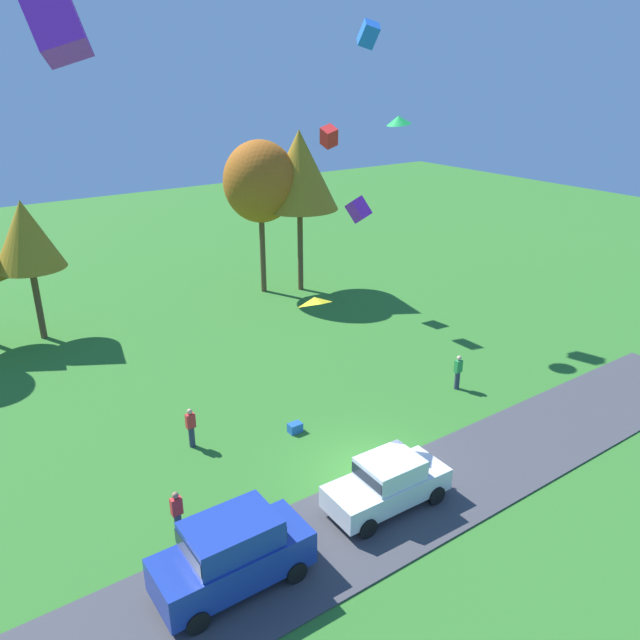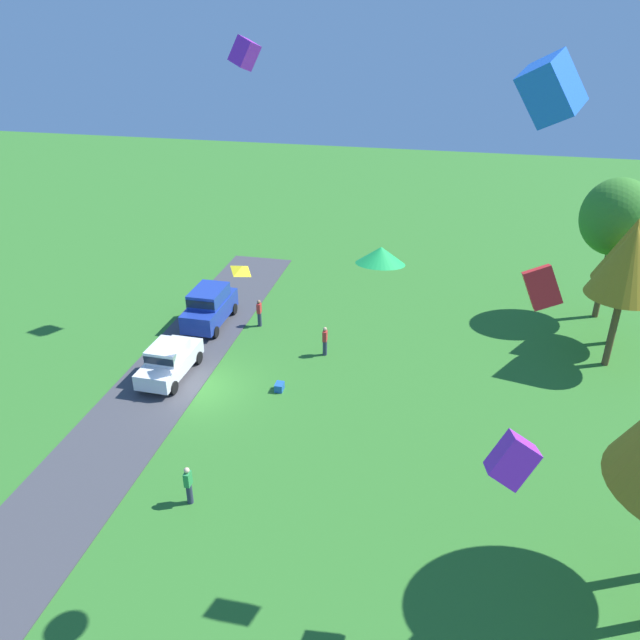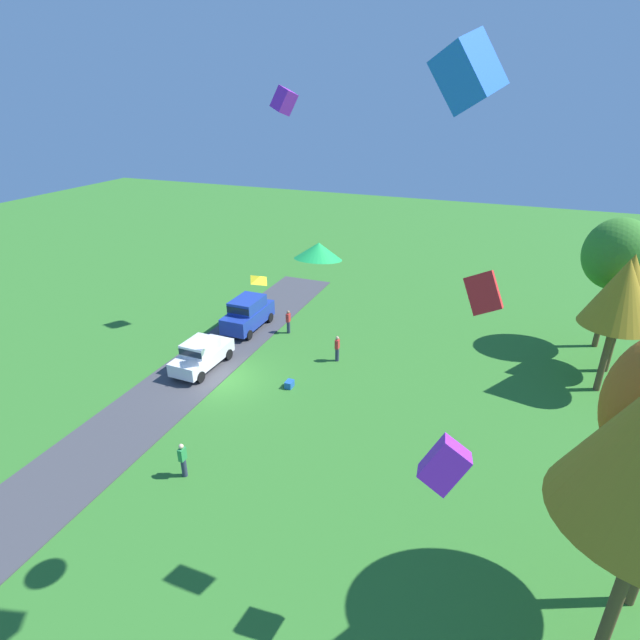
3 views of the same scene
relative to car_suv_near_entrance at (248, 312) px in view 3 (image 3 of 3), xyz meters
name	(u,v)px [view 3 (image 3 of 3)]	position (x,y,z in m)	size (l,w,h in m)	color
ground_plane	(224,382)	(6.91, 2.20, -1.30)	(120.00, 120.00, 0.00)	#337528
pavement_strip	(191,374)	(6.91, -0.11, -1.27)	(36.00, 4.40, 0.06)	#424247
car_suv_near_entrance	(248,312)	(0.00, 0.00, 0.00)	(4.61, 2.07, 2.28)	#1E389E
car_sedan_by_flagpole	(202,353)	(6.02, 0.15, -0.25)	(4.45, 2.05, 1.84)	white
person_watching_sky	(288,322)	(-0.46, 2.93, -0.42)	(0.36, 0.24, 1.71)	#2D334C
person_beside_suv	(337,348)	(2.07, 7.47, -0.42)	(0.36, 0.24, 1.71)	#2D334C
person_on_lawn	(183,460)	(14.36, 4.75, -0.42)	(0.36, 0.24, 1.71)	#2D334C
tree_far_right	(618,255)	(-6.17, 22.84, 5.05)	(4.09, 4.09, 8.63)	brown
tree_center_back	(628,285)	(-2.77, 23.09, 4.30)	(3.50, 3.50, 7.38)	brown
tree_lone_near	(622,293)	(-0.19, 22.39, 4.60)	(3.69, 3.69, 7.78)	brown
cooler_box	(289,384)	(6.02, 5.99, -1.10)	(0.56, 0.40, 0.40)	blue
kite_box_high_left	(444,464)	(17.06, 15.86, 4.99)	(0.88, 0.88, 1.23)	purple
kite_delta_near_flag	(318,251)	(16.42, 11.95, 10.35)	(1.28, 1.28, 0.44)	green
kite_diamond_trailing_tail	(260,279)	(5.91, 4.38, 5.07)	(1.00, 0.82, 0.28)	yellow
kite_box_mid_center	(468,73)	(17.05, 15.34, 14.48)	(0.84, 0.84, 1.17)	blue
kite_box_topmost	(284,101)	(-2.20, 2.24, 13.71)	(0.97, 0.97, 1.36)	purple
kite_box_low_drifter	(484,293)	(15.07, 16.15, 9.28)	(0.74, 0.74, 1.03)	red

